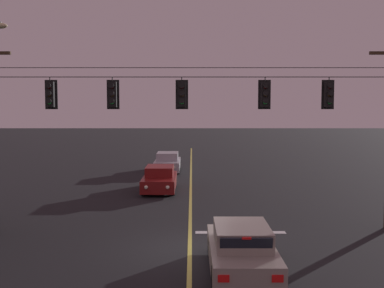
# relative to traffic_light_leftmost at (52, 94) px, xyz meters

# --- Properties ---
(ground_plane) EXTENTS (180.00, 180.00, 0.00)m
(ground_plane) POSITION_rel_traffic_light_leftmost_xyz_m (5.32, -2.73, -5.19)
(ground_plane) COLOR black
(lane_centre_stripe) EXTENTS (0.14, 60.00, 0.01)m
(lane_centre_stripe) POSITION_rel_traffic_light_leftmost_xyz_m (5.32, 6.02, -5.19)
(lane_centre_stripe) COLOR #D1C64C
(lane_centre_stripe) RESTS_ON ground
(stop_bar_paint) EXTENTS (3.40, 0.36, 0.01)m
(stop_bar_paint) POSITION_rel_traffic_light_leftmost_xyz_m (7.22, -0.58, -5.19)
(stop_bar_paint) COLOR silver
(stop_bar_paint) RESTS_ON ground
(signal_span_assembly) EXTENTS (17.18, 0.32, 7.24)m
(signal_span_assembly) POSITION_rel_traffic_light_leftmost_xyz_m (5.32, 0.02, -1.42)
(signal_span_assembly) COLOR #423021
(signal_span_assembly) RESTS_ON ground
(traffic_light_leftmost) EXTENTS (0.48, 0.41, 1.22)m
(traffic_light_leftmost) POSITION_rel_traffic_light_leftmost_xyz_m (0.00, 0.00, 0.00)
(traffic_light_leftmost) COLOR black
(traffic_light_left_inner) EXTENTS (0.48, 0.41, 1.22)m
(traffic_light_left_inner) POSITION_rel_traffic_light_leftmost_xyz_m (2.37, 0.00, 0.00)
(traffic_light_left_inner) COLOR black
(traffic_light_centre) EXTENTS (0.48, 0.41, 1.22)m
(traffic_light_centre) POSITION_rel_traffic_light_leftmost_xyz_m (5.01, 0.00, 0.00)
(traffic_light_centre) COLOR black
(traffic_light_right_inner) EXTENTS (0.48, 0.41, 1.22)m
(traffic_light_right_inner) POSITION_rel_traffic_light_leftmost_xyz_m (8.18, 0.00, 0.00)
(traffic_light_right_inner) COLOR black
(traffic_light_rightmost) EXTENTS (0.48, 0.41, 1.22)m
(traffic_light_rightmost) POSITION_rel_traffic_light_leftmost_xyz_m (10.61, 0.00, 0.00)
(traffic_light_rightmost) COLOR black
(car_waiting_near_lane) EXTENTS (1.80, 4.33, 1.39)m
(car_waiting_near_lane) POSITION_rel_traffic_light_leftmost_xyz_m (6.80, -4.89, -4.54)
(car_waiting_near_lane) COLOR gray
(car_waiting_near_lane) RESTS_ON ground
(car_oncoming_lead) EXTENTS (1.80, 4.42, 1.39)m
(car_oncoming_lead) POSITION_rel_traffic_light_leftmost_xyz_m (3.58, 8.33, -4.54)
(car_oncoming_lead) COLOR maroon
(car_oncoming_lead) RESTS_ON ground
(car_oncoming_trailing) EXTENTS (1.80, 4.42, 1.39)m
(car_oncoming_trailing) POSITION_rel_traffic_light_leftmost_xyz_m (3.61, 16.36, -4.54)
(car_oncoming_trailing) COLOR #A5A5AD
(car_oncoming_trailing) RESTS_ON ground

